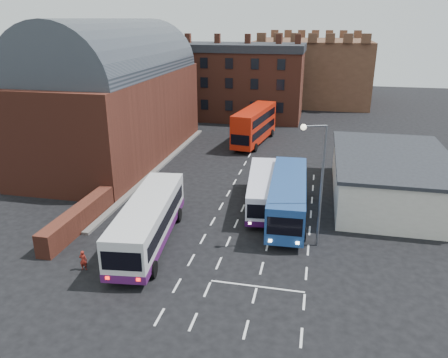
% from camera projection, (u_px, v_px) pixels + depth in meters
% --- Properties ---
extents(ground, '(180.00, 180.00, 0.00)m').
position_uv_depth(ground, '(194.00, 254.00, 31.44)').
color(ground, black).
extents(railway_station, '(12.00, 28.00, 16.00)m').
position_uv_depth(railway_station, '(115.00, 94.00, 51.16)').
color(railway_station, '#602B1E').
rests_on(railway_station, ground).
extents(forecourt_wall, '(1.20, 10.00, 1.80)m').
position_uv_depth(forecourt_wall, '(79.00, 218.00, 35.01)').
color(forecourt_wall, '#602B1E').
rests_on(forecourt_wall, ground).
extents(cream_building, '(10.40, 16.40, 4.25)m').
position_uv_depth(cream_building, '(391.00, 177.00, 40.50)').
color(cream_building, beige).
rests_on(cream_building, ground).
extents(brick_terrace, '(22.00, 10.00, 11.00)m').
position_uv_depth(brick_terrace, '(235.00, 85.00, 72.90)').
color(brick_terrace, brown).
rests_on(brick_terrace, ground).
extents(castle_keep, '(22.00, 22.00, 12.00)m').
position_uv_depth(castle_keep, '(312.00, 71.00, 88.64)').
color(castle_keep, brown).
rests_on(castle_keep, ground).
extents(bus_white_outbound, '(4.34, 12.84, 3.43)m').
position_uv_depth(bus_white_outbound, '(148.00, 219.00, 32.30)').
color(bus_white_outbound, silver).
rests_on(bus_white_outbound, ground).
extents(bus_white_inbound, '(3.55, 10.87, 2.91)m').
position_uv_depth(bus_white_inbound, '(263.00, 188.00, 38.98)').
color(bus_white_inbound, silver).
rests_on(bus_white_inbound, ground).
extents(bus_blue, '(3.56, 12.67, 3.43)m').
position_uv_depth(bus_blue, '(288.00, 195.00, 36.65)').
color(bus_blue, navy).
rests_on(bus_blue, ground).
extents(bus_red_double, '(4.44, 12.22, 4.78)m').
position_uv_depth(bus_red_double, '(254.00, 125.00, 58.58)').
color(bus_red_double, '#B81D0A').
rests_on(bus_red_double, ground).
extents(street_lamp, '(1.81, 0.82, 9.31)m').
position_uv_depth(street_lamp, '(318.00, 175.00, 30.72)').
color(street_lamp, '#5A5D63').
rests_on(street_lamp, ground).
extents(pedestrian_red, '(0.56, 0.41, 1.43)m').
position_uv_depth(pedestrian_red, '(83.00, 260.00, 29.29)').
color(pedestrian_red, maroon).
rests_on(pedestrian_red, ground).
extents(pedestrian_beige, '(0.77, 0.63, 1.45)m').
position_uv_depth(pedestrian_beige, '(107.00, 272.00, 27.93)').
color(pedestrian_beige, '#BCB08B').
rests_on(pedestrian_beige, ground).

